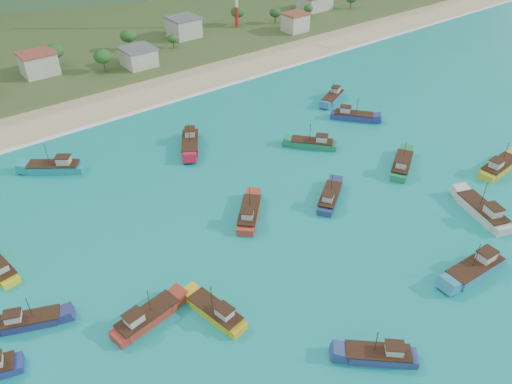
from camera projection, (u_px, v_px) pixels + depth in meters
ground at (287, 273)px, 81.52m from camera, size 600.00×600.00×0.00m
beach at (94, 107)px, 132.65m from camera, size 400.00×18.00×1.20m
land at (23, 46)px, 172.12m from camera, size 400.00×110.00×2.40m
surf_line at (109, 120)px, 126.50m from camera, size 400.00×2.50×0.08m
village at (78, 59)px, 148.77m from camera, size 218.08×31.77×7.37m
vegetation at (53, 63)px, 144.88m from camera, size 271.23×25.88×8.52m
boat_3 at (475, 269)px, 80.98m from camera, size 12.17×4.37×7.06m
boat_5 at (190, 144)px, 114.69m from camera, size 9.38×11.90×7.03m
boat_6 at (55, 168)px, 106.23m from camera, size 11.62×9.90×7.02m
boat_9 at (147, 318)px, 72.80m from camera, size 11.13×4.90×6.36m
boat_11 at (330, 198)px, 97.45m from camera, size 10.23×8.23×6.07m
boat_12 at (499, 167)px, 106.43m from camera, size 11.88×4.20×6.90m
boat_13 at (313, 144)px, 114.87m from camera, size 9.30×10.06×6.26m
boat_14 at (379, 355)px, 67.62m from camera, size 9.28×8.85×5.85m
boat_15 at (402, 166)px, 107.07m from camera, size 11.37×8.60×6.65m
boat_17 at (353, 116)px, 126.44m from camera, size 9.24×10.40×6.37m
boat_21 at (483, 212)px, 93.53m from camera, size 7.45×12.63×7.17m
boat_22 at (29, 321)px, 72.48m from camera, size 9.90×6.25×5.64m
boat_23 at (216, 313)px, 73.75m from camera, size 4.69×10.48×5.97m
boat_24 at (333, 98)px, 135.75m from camera, size 10.71×7.05×6.13m
boat_26 at (249, 214)px, 93.11m from camera, size 9.98×10.02×6.45m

